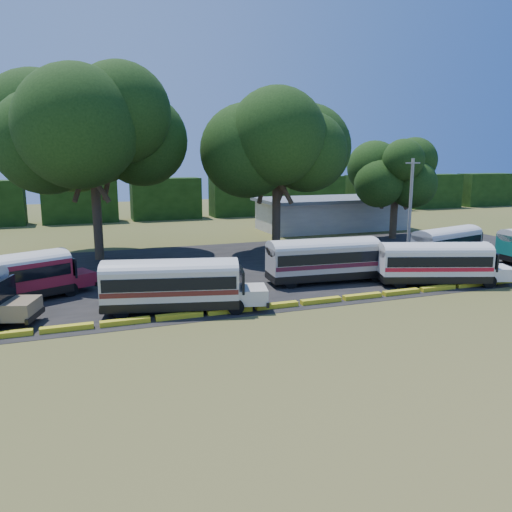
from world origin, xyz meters
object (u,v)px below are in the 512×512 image
object	(u,v)px
bus_cream_west	(174,282)
bus_white_red	(437,261)
bus_red	(8,276)
tree_west	(92,127)

from	to	relation	value
bus_cream_west	bus_white_red	distance (m)	18.82
bus_red	tree_west	distance (m)	17.03
bus_red	tree_west	size ratio (longest dim) A/B	0.58
bus_white_red	tree_west	world-z (taller)	tree_west
bus_cream_west	bus_white_red	size ratio (longest dim) A/B	1.03
bus_red	tree_west	bearing A→B (deg)	39.80
bus_cream_west	bus_white_red	xyz separation A→B (m)	(18.82, -0.07, -0.05)
bus_red	bus_white_red	size ratio (longest dim) A/B	1.00
bus_cream_west	tree_west	size ratio (longest dim) A/B	0.60
bus_white_red	tree_west	xyz separation A→B (m)	(-22.25, 17.76, 9.82)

